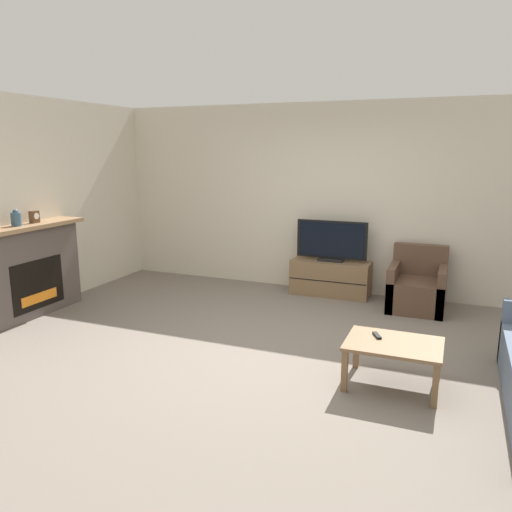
{
  "coord_description": "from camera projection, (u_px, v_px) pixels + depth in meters",
  "views": [
    {
      "loc": [
        1.66,
        -4.59,
        2.04
      ],
      "look_at": [
        -0.44,
        0.57,
        0.85
      ],
      "focal_mm": 35.0,
      "sensor_mm": 36.0,
      "label": 1
    }
  ],
  "objects": [
    {
      "name": "armchair",
      "position": [
        417.0,
        288.0,
        6.49
      ],
      "size": [
        0.7,
        0.76,
        0.81
      ],
      "color": "brown",
      "rests_on": "ground"
    },
    {
      "name": "coffee_table",
      "position": [
        394.0,
        348.0,
        4.33
      ],
      "size": [
        0.81,
        0.6,
        0.4
      ],
      "color": "brown",
      "rests_on": "ground"
    },
    {
      "name": "tv_stand",
      "position": [
        330.0,
        278.0,
        7.12
      ],
      "size": [
        1.11,
        0.42,
        0.5
      ],
      "color": "brown",
      "rests_on": "ground"
    },
    {
      "name": "tv",
      "position": [
        331.0,
        242.0,
        7.01
      ],
      "size": [
        1.0,
        0.18,
        0.57
      ],
      "color": "black",
      "rests_on": "tv_stand"
    },
    {
      "name": "wall_left",
      "position": [
        19.0,
        207.0,
        6.16
      ],
      "size": [
        0.06,
        12.0,
        2.7
      ],
      "color": "beige",
      "rests_on": "ground"
    },
    {
      "name": "wall_back",
      "position": [
        334.0,
        199.0,
        7.16
      ],
      "size": [
        12.0,
        0.06,
        2.7
      ],
      "color": "beige",
      "rests_on": "ground"
    },
    {
      "name": "fireplace",
      "position": [
        28.0,
        270.0,
        6.14
      ],
      "size": [
        0.41,
        1.58,
        1.15
      ],
      "color": "#564C47",
      "rests_on": "ground"
    },
    {
      "name": "mantel_clock",
      "position": [
        34.0,
        217.0,
        6.15
      ],
      "size": [
        0.08,
        0.11,
        0.15
      ],
      "color": "brown",
      "rests_on": "fireplace"
    },
    {
      "name": "remote",
      "position": [
        377.0,
        335.0,
        4.45
      ],
      "size": [
        0.1,
        0.15,
        0.02
      ],
      "rotation": [
        0.0,
        0.0,
        0.46
      ],
      "color": "black",
      "rests_on": "coffee_table"
    },
    {
      "name": "mantel_vase_centre_left",
      "position": [
        16.0,
        219.0,
        5.89
      ],
      "size": [
        0.12,
        0.12,
        0.2
      ],
      "color": "#385670",
      "rests_on": "fireplace"
    },
    {
      "name": "ground_plane",
      "position": [
        275.0,
        349.0,
        5.2
      ],
      "size": [
        24.0,
        24.0,
        0.0
      ],
      "primitive_type": "plane",
      "color": "slate"
    }
  ]
}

